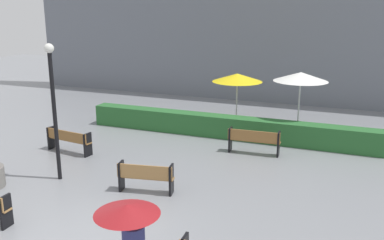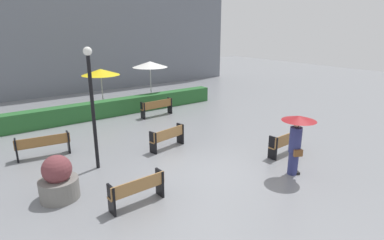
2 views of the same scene
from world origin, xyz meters
name	(u,v)px [view 1 (image 1 of 2)]	position (x,y,z in m)	size (l,w,h in m)	color
ground_plane	(93,235)	(0.00, 0.00, 0.00)	(60.00, 60.00, 0.00)	gray
bench_mid_center	(146,176)	(0.04, 2.52, 0.50)	(1.61, 0.65, 0.85)	#9E7242
bench_far_left	(68,139)	(-4.13, 4.52, 0.50)	(1.91, 0.61, 0.84)	olive
bench_back_row	(254,140)	(2.07, 6.84, 0.53)	(1.86, 0.47, 0.88)	olive
lamp_post	(53,99)	(-2.86, 2.42, 2.49)	(0.28, 0.28, 4.08)	black
patio_umbrella_yellow	(237,78)	(0.42, 10.35, 2.12)	(2.18, 2.18, 2.30)	silver
patio_umbrella_white	(301,77)	(3.21, 9.50, 2.45)	(2.12, 2.12, 2.63)	silver
hedge_strip	(227,127)	(0.60, 8.40, 0.43)	(11.90, 0.70, 0.87)	#28602D
building_facade	(260,7)	(0.00, 16.00, 5.10)	(28.00, 1.20, 10.21)	slate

